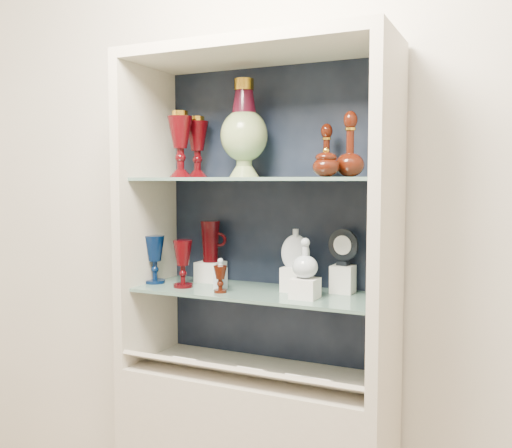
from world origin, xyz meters
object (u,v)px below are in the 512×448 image
at_px(ruby_pitcher, 210,241).
at_px(clear_square_bottle, 221,274).
at_px(lidded_bowl, 326,162).
at_px(ruby_goblet_tall, 183,264).
at_px(pedestal_lamp_right, 180,144).
at_px(clear_round_decanter, 305,259).
at_px(flat_flask, 296,247).
at_px(enamel_urn, 244,129).
at_px(ruby_decanter_b, 327,149).
at_px(pedestal_lamp_left, 197,147).
at_px(ruby_goblet_small, 220,279).
at_px(cameo_medallion, 343,247).
at_px(cobalt_goblet, 155,259).
at_px(ruby_decanter_a, 350,140).

bearing_deg(ruby_pitcher, clear_square_bottle, -57.23).
height_order(lidded_bowl, ruby_goblet_tall, lidded_bowl).
height_order(pedestal_lamp_right, lidded_bowl, pedestal_lamp_right).
relative_size(lidded_bowl, clear_round_decanter, 0.75).
height_order(pedestal_lamp_right, flat_flask, pedestal_lamp_right).
distance_m(enamel_urn, ruby_decanter_b, 0.33).
distance_m(pedestal_lamp_right, clear_square_bottle, 0.52).
bearing_deg(flat_flask, pedestal_lamp_right, 166.67).
bearing_deg(ruby_decanter_b, pedestal_lamp_left, 178.96).
relative_size(enamel_urn, ruby_pitcher, 2.22).
xyz_separation_m(pedestal_lamp_right, enamel_urn, (0.25, 0.06, 0.06)).
height_order(ruby_decanter_b, ruby_goblet_tall, ruby_decanter_b).
height_order(pedestal_lamp_right, enamel_urn, enamel_urn).
xyz_separation_m(ruby_goblet_small, cameo_medallion, (0.41, 0.19, 0.12)).
relative_size(clear_round_decanter, cameo_medallion, 0.97).
relative_size(pedestal_lamp_right, ruby_pitcher, 1.54).
relative_size(cobalt_goblet, clear_square_bottle, 1.62).
xyz_separation_m(pedestal_lamp_left, ruby_goblet_tall, (0.02, -0.15, -0.45)).
bearing_deg(clear_square_bottle, cameo_medallion, 16.11).
relative_size(cobalt_goblet, clear_round_decanter, 1.42).
bearing_deg(enamel_urn, pedestal_lamp_left, 170.23).
bearing_deg(pedestal_lamp_right, flat_flask, 7.61).
height_order(pedestal_lamp_left, clear_square_bottle, pedestal_lamp_left).
bearing_deg(pedestal_lamp_left, lidded_bowl, -16.09).
bearing_deg(ruby_pitcher, enamel_urn, -24.74).
bearing_deg(lidded_bowl, ruby_goblet_tall, 177.36).
relative_size(pedestal_lamp_right, flat_flask, 1.74).
bearing_deg(ruby_decanter_b, lidded_bowl, -72.54).
bearing_deg(ruby_decanter_a, lidded_bowl, -127.16).
relative_size(enamel_urn, cameo_medallion, 2.68).
relative_size(pedestal_lamp_left, clear_square_bottle, 2.08).
bearing_deg(flat_flask, ruby_decanter_b, -5.85).
xyz_separation_m(clear_square_bottle, flat_flask, (0.27, 0.08, 0.10)).
distance_m(pedestal_lamp_left, ruby_decanter_a, 0.66).
distance_m(pedestal_lamp_left, ruby_pitcher, 0.38).
xyz_separation_m(enamel_urn, ruby_pitcher, (-0.18, 0.05, -0.44)).
xyz_separation_m(enamel_urn, clear_square_bottle, (-0.06, -0.08, -0.55)).
distance_m(ruby_decanter_b, clear_round_decanter, 0.41).
bearing_deg(ruby_pitcher, cameo_medallion, -9.45).
xyz_separation_m(ruby_decanter_a, flat_flask, (-0.22, 0.05, -0.38)).
bearing_deg(ruby_decanter_a, clear_round_decanter, -160.73).
bearing_deg(ruby_decanter_a, ruby_goblet_small, -169.59).
relative_size(pedestal_lamp_right, enamel_urn, 0.69).
height_order(enamel_urn, ruby_goblet_tall, enamel_urn).
bearing_deg(cameo_medallion, enamel_urn, -162.29).
height_order(pedestal_lamp_left, enamel_urn, enamel_urn).
xyz_separation_m(ruby_pitcher, clear_square_bottle, (0.11, -0.13, -0.10)).
xyz_separation_m(pedestal_lamp_left, ruby_decanter_a, (0.65, -0.09, 0.00)).
bearing_deg(pedestal_lamp_left, pedestal_lamp_right, -99.73).
height_order(enamel_urn, flat_flask, enamel_urn).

